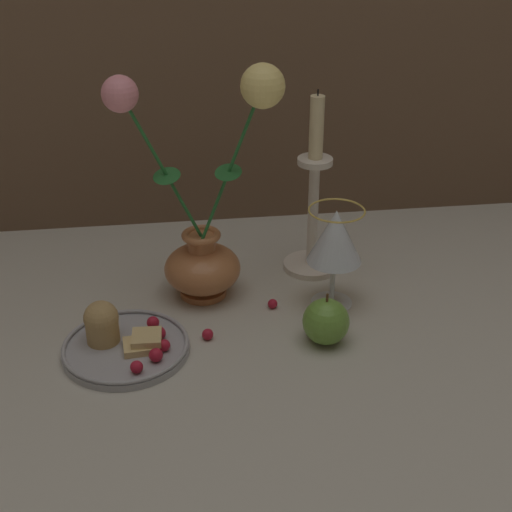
{
  "coord_description": "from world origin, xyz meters",
  "views": [
    {
      "loc": [
        -0.14,
        -0.92,
        0.6
      ],
      "look_at": [
        -0.02,
        -0.0,
        0.1
      ],
      "focal_mm": 50.0,
      "sensor_mm": 36.0,
      "label": 1
    }
  ],
  "objects_px": {
    "plate_with_pastries": "(121,340)",
    "candlestick": "(313,209)",
    "vase": "(205,228)",
    "wine_glass": "(335,239)",
    "apple_beside_vase": "(326,322)"
  },
  "relations": [
    {
      "from": "plate_with_pastries",
      "to": "candlestick",
      "type": "height_order",
      "value": "candlestick"
    },
    {
      "from": "vase",
      "to": "wine_glass",
      "type": "height_order",
      "value": "vase"
    },
    {
      "from": "plate_with_pastries",
      "to": "wine_glass",
      "type": "relative_size",
      "value": 1.11
    },
    {
      "from": "apple_beside_vase",
      "to": "candlestick",
      "type": "bearing_deg",
      "value": 84.08
    },
    {
      "from": "wine_glass",
      "to": "apple_beside_vase",
      "type": "height_order",
      "value": "wine_glass"
    },
    {
      "from": "wine_glass",
      "to": "apple_beside_vase",
      "type": "distance_m",
      "value": 0.13
    },
    {
      "from": "plate_with_pastries",
      "to": "apple_beside_vase",
      "type": "height_order",
      "value": "apple_beside_vase"
    },
    {
      "from": "candlestick",
      "to": "wine_glass",
      "type": "bearing_deg",
      "value": -84.92
    },
    {
      "from": "candlestick",
      "to": "apple_beside_vase",
      "type": "relative_size",
      "value": 3.89
    },
    {
      "from": "plate_with_pastries",
      "to": "wine_glass",
      "type": "bearing_deg",
      "value": 14.97
    },
    {
      "from": "wine_glass",
      "to": "apple_beside_vase",
      "type": "bearing_deg",
      "value": -107.88
    },
    {
      "from": "wine_glass",
      "to": "candlestick",
      "type": "xyz_separation_m",
      "value": [
        -0.01,
        0.11,
        -0.0
      ]
    },
    {
      "from": "vase",
      "to": "candlestick",
      "type": "xyz_separation_m",
      "value": [
        0.18,
        0.06,
        -0.01
      ]
    },
    {
      "from": "vase",
      "to": "apple_beside_vase",
      "type": "xyz_separation_m",
      "value": [
        0.16,
        -0.15,
        -0.09
      ]
    },
    {
      "from": "vase",
      "to": "wine_glass",
      "type": "xyz_separation_m",
      "value": [
        0.19,
        -0.05,
        -0.01
      ]
    }
  ]
}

